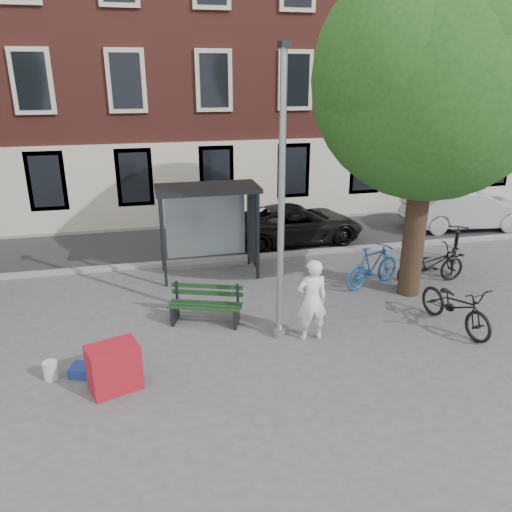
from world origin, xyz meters
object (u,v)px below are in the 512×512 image
Objects in this scene: painter at (312,300)px; red_stand at (114,367)px; bike_c at (456,305)px; car_dark at (296,223)px; notice_sign at (420,221)px; bike_d at (455,248)px; bench at (206,307)px; car_silver at (466,209)px; bus_shelter at (221,209)px; bike_a at (431,265)px; bike_b at (373,266)px; lamppost at (281,217)px.

red_stand is at bearing 13.57° from painter.
painter is at bearing 165.54° from bike_c.
painter reaches higher than bike_c.
notice_sign is at bearing -138.81° from car_dark.
bike_d is 0.45× the size of car_dark.
bench is 0.38× the size of car_silver.
car_silver is (9.65, 2.31, -1.15)m from bus_shelter.
red_stand is (-5.85, -7.56, -0.20)m from car_dark.
bike_a is 0.97× the size of bike_c.
bench is 0.91× the size of bike_b.
bike_b is at bearing 32.74° from bench.
bike_b is at bearing 33.54° from lamppost.
car_dark is (3.86, 5.31, 0.25)m from bench.
bike_b is 7.19m from car_silver.
bike_a is at bearing -151.97° from painter.
lamppost is at bearing 162.89° from bike_c.
painter is 4.30m from red_stand.
bike_a reaches higher than bench.
painter is at bearing 65.33° from bike_d.
bus_shelter is at bearing 156.80° from notice_sign.
bike_b is at bearing -164.76° from notice_sign.
bike_b is at bearing 132.06° from car_silver.
bike_c is 1.15× the size of notice_sign.
bike_d reaches higher than bike_c.
car_dark is at bearing -5.55° from bike_d.
bike_c is at bearing -44.69° from bus_shelter.
painter reaches higher than bench.
red_stand is at bearing 94.46° from bike_b.
lamppost is 2.94× the size of bike_a.
car_silver is (4.13, 4.43, 0.22)m from bike_a.
bench is 3.01m from red_stand.
bus_shelter is 6.23m from red_stand.
bike_c is 7.06m from car_dark.
bike_c is 8.53m from car_silver.
car_silver reaches higher than bike_d.
car_silver is at bearing -46.26° from bike_a.
bike_c is at bearing 5.38° from red_stand.
red_stand is (-7.55, -0.71, -0.11)m from bike_c.
lamppost is 2.86× the size of bike_c.
bike_a is 0.45× the size of car_silver.
painter is 6.81m from car_dark.
painter is at bearing 114.34° from bike_a.
bike_d is (2.20, 3.36, 0.07)m from bike_c.
painter is 10.70m from car_silver.
lamppost is at bearing 101.50° from bike_b.
bus_shelter reaches higher than painter.
bus_shelter is 3.53m from bench.
bike_d is (3.00, 0.71, 0.04)m from bike_b.
bike_c is 0.46× the size of car_silver.
car_silver is at bearing 13.45° from bus_shelter.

